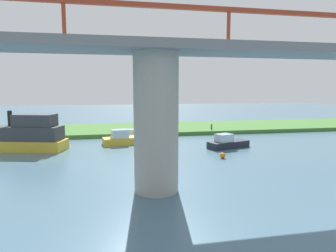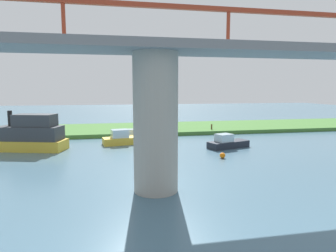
{
  "view_description": "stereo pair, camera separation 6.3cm",
  "coord_description": "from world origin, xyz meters",
  "px_view_note": "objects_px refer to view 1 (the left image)",
  "views": [
    {
      "loc": [
        4.98,
        36.89,
        6.14
      ],
      "look_at": [
        -1.34,
        5.0,
        2.0
      ],
      "focal_mm": 31.22,
      "sensor_mm": 36.0,
      "label": 1
    },
    {
      "loc": [
        4.92,
        36.9,
        6.14
      ],
      "look_at": [
        -1.34,
        5.0,
        2.0
      ],
      "focal_mm": 31.22,
      "sensor_mm": 36.0,
      "label": 2
    }
  ],
  "objects_px": {
    "bridge_pylon": "(156,123)",
    "motorboat_red": "(227,143)",
    "person_on_bank": "(173,124)",
    "mooring_post": "(212,127)",
    "marker_buoy": "(223,155)",
    "riverboat_paddlewheel": "(134,136)",
    "motorboat_white": "(124,139)",
    "pontoon_yellow": "(29,136)"
  },
  "relations": [
    {
      "from": "riverboat_paddlewheel",
      "to": "marker_buoy",
      "type": "relative_size",
      "value": 8.04
    },
    {
      "from": "mooring_post",
      "to": "marker_buoy",
      "type": "xyz_separation_m",
      "value": [
        4.13,
        14.52,
        -0.62
      ]
    },
    {
      "from": "riverboat_paddlewheel",
      "to": "marker_buoy",
      "type": "distance_m",
      "value": 12.96
    },
    {
      "from": "riverboat_paddlewheel",
      "to": "bridge_pylon",
      "type": "bearing_deg",
      "value": 89.54
    },
    {
      "from": "pontoon_yellow",
      "to": "motorboat_white",
      "type": "relative_size",
      "value": 1.56
    },
    {
      "from": "motorboat_white",
      "to": "motorboat_red",
      "type": "height_order",
      "value": "motorboat_white"
    },
    {
      "from": "person_on_bank",
      "to": "motorboat_red",
      "type": "relative_size",
      "value": 0.29
    },
    {
      "from": "bridge_pylon",
      "to": "motorboat_white",
      "type": "bearing_deg",
      "value": -85.7
    },
    {
      "from": "pontoon_yellow",
      "to": "marker_buoy",
      "type": "bearing_deg",
      "value": 158.41
    },
    {
      "from": "person_on_bank",
      "to": "motorboat_white",
      "type": "xyz_separation_m",
      "value": [
        7.22,
        7.62,
        -0.6
      ]
    },
    {
      "from": "motorboat_red",
      "to": "marker_buoy",
      "type": "height_order",
      "value": "motorboat_red"
    },
    {
      "from": "mooring_post",
      "to": "motorboat_white",
      "type": "bearing_deg",
      "value": 25.93
    },
    {
      "from": "person_on_bank",
      "to": "marker_buoy",
      "type": "height_order",
      "value": "person_on_bank"
    },
    {
      "from": "riverboat_paddlewheel",
      "to": "motorboat_red",
      "type": "distance_m",
      "value": 11.33
    },
    {
      "from": "bridge_pylon",
      "to": "motorboat_white",
      "type": "height_order",
      "value": "bridge_pylon"
    },
    {
      "from": "bridge_pylon",
      "to": "riverboat_paddlewheel",
      "type": "relative_size",
      "value": 2.05
    },
    {
      "from": "motorboat_white",
      "to": "marker_buoy",
      "type": "bearing_deg",
      "value": 134.22
    },
    {
      "from": "mooring_post",
      "to": "pontoon_yellow",
      "type": "distance_m",
      "value": 23.23
    },
    {
      "from": "mooring_post",
      "to": "motorboat_white",
      "type": "height_order",
      "value": "motorboat_white"
    },
    {
      "from": "person_on_bank",
      "to": "mooring_post",
      "type": "relative_size",
      "value": 1.89
    },
    {
      "from": "riverboat_paddlewheel",
      "to": "pontoon_yellow",
      "type": "bearing_deg",
      "value": 19.51
    },
    {
      "from": "person_on_bank",
      "to": "mooring_post",
      "type": "bearing_deg",
      "value": 162.87
    },
    {
      "from": "motorboat_red",
      "to": "marker_buoy",
      "type": "xyz_separation_m",
      "value": [
        2.22,
        4.29,
        -0.29
      ]
    },
    {
      "from": "riverboat_paddlewheel",
      "to": "motorboat_white",
      "type": "xyz_separation_m",
      "value": [
        1.32,
        2.43,
        0.12
      ]
    },
    {
      "from": "bridge_pylon",
      "to": "motorboat_white",
      "type": "distance_m",
      "value": 16.04
    },
    {
      "from": "bridge_pylon",
      "to": "person_on_bank",
      "type": "xyz_separation_m",
      "value": [
        -6.05,
        -23.22,
        -2.92
      ]
    },
    {
      "from": "mooring_post",
      "to": "pontoon_yellow",
      "type": "relative_size",
      "value": 0.09
    },
    {
      "from": "person_on_bank",
      "to": "bridge_pylon",
      "type": "bearing_deg",
      "value": 75.39
    },
    {
      "from": "pontoon_yellow",
      "to": "motorboat_red",
      "type": "bearing_deg",
      "value": 172.13
    },
    {
      "from": "mooring_post",
      "to": "riverboat_paddlewheel",
      "type": "relative_size",
      "value": 0.18
    },
    {
      "from": "motorboat_white",
      "to": "mooring_post",
      "type": "bearing_deg",
      "value": -154.07
    },
    {
      "from": "bridge_pylon",
      "to": "motorboat_red",
      "type": "height_order",
      "value": "bridge_pylon"
    },
    {
      "from": "person_on_bank",
      "to": "mooring_post",
      "type": "xyz_separation_m",
      "value": [
        -5.17,
        1.59,
        -0.33
      ]
    },
    {
      "from": "bridge_pylon",
      "to": "riverboat_paddlewheel",
      "type": "distance_m",
      "value": 18.4
    },
    {
      "from": "pontoon_yellow",
      "to": "motorboat_red",
      "type": "distance_m",
      "value": 20.29
    },
    {
      "from": "person_on_bank",
      "to": "marker_buoy",
      "type": "relative_size",
      "value": 2.78
    },
    {
      "from": "mooring_post",
      "to": "motorboat_red",
      "type": "bearing_deg",
      "value": 79.45
    },
    {
      "from": "mooring_post",
      "to": "motorboat_white",
      "type": "xyz_separation_m",
      "value": [
        12.4,
        6.03,
        -0.27
      ]
    },
    {
      "from": "motorboat_white",
      "to": "bridge_pylon",
      "type": "bearing_deg",
      "value": 94.3
    },
    {
      "from": "bridge_pylon",
      "to": "marker_buoy",
      "type": "xyz_separation_m",
      "value": [
        -7.1,
        -7.1,
        -3.87
      ]
    },
    {
      "from": "person_on_bank",
      "to": "marker_buoy",
      "type": "distance_m",
      "value": 16.18
    },
    {
      "from": "pontoon_yellow",
      "to": "person_on_bank",
      "type": "bearing_deg",
      "value": -151.71
    }
  ]
}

